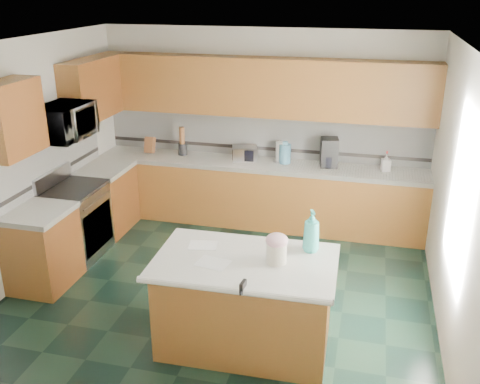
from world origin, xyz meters
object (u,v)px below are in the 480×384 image
(coffee_maker, at_px, (329,152))
(island_base, at_px, (245,306))
(treat_jar, at_px, (276,253))
(toaster_oven, at_px, (245,153))
(island_top, at_px, (245,262))
(knife_block, at_px, (150,145))
(soap_bottle_island, at_px, (311,231))

(coffee_maker, bearing_deg, island_base, -109.52)
(treat_jar, bearing_deg, toaster_oven, 122.80)
(treat_jar, xyz_separation_m, toaster_oven, (-0.97, 2.80, 0.00))
(island_base, distance_m, island_top, 0.46)
(knife_block, bearing_deg, island_top, -51.80)
(island_base, xyz_separation_m, coffee_maker, (0.48, 2.84, 0.68))
(soap_bottle_island, bearing_deg, toaster_oven, 96.18)
(knife_block, bearing_deg, island_base, -51.80)
(soap_bottle_island, bearing_deg, island_top, -170.65)
(knife_block, bearing_deg, toaster_oven, 1.22)
(soap_bottle_island, xyz_separation_m, knife_block, (-2.66, 2.50, -0.09))
(island_top, distance_m, knife_block, 3.51)
(soap_bottle_island, xyz_separation_m, toaster_oven, (-1.23, 2.50, -0.10))
(soap_bottle_island, distance_m, coffee_maker, 2.53)
(treat_jar, height_order, soap_bottle_island, soap_bottle_island)
(treat_jar, relative_size, knife_block, 0.81)
(knife_block, height_order, toaster_oven, knife_block)
(island_top, relative_size, knife_block, 7.00)
(island_base, height_order, island_top, island_top)
(island_base, xyz_separation_m, knife_block, (-2.11, 2.81, 0.61))
(soap_bottle_island, bearing_deg, treat_jar, -151.92)
(toaster_oven, bearing_deg, soap_bottle_island, -80.56)
(island_base, bearing_deg, knife_block, 125.46)
(island_base, distance_m, knife_block, 3.56)
(toaster_oven, bearing_deg, island_base, -93.14)
(island_base, bearing_deg, soap_bottle_island, 27.98)
(treat_jar, xyz_separation_m, soap_bottle_island, (0.27, 0.30, 0.11))
(treat_jar, bearing_deg, soap_bottle_island, 61.95)
(toaster_oven, height_order, coffee_maker, coffee_maker)
(island_base, distance_m, soap_bottle_island, 0.94)
(island_base, xyz_separation_m, toaster_oven, (-0.69, 2.81, 0.59))
(island_base, distance_m, treat_jar, 0.65)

